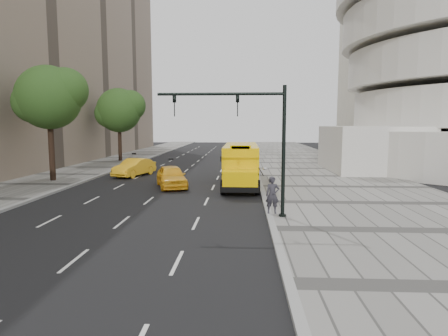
{
  "coord_description": "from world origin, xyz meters",
  "views": [
    {
      "loc": [
        4.68,
        -26.91,
        4.56
      ],
      "look_at": [
        3.5,
        -4.0,
        1.9
      ],
      "focal_mm": 30.0,
      "sensor_mm": 36.0,
      "label": 1
    }
  ],
  "objects_px": {
    "pedestrian": "(272,195)",
    "taxi_far": "(134,167)",
    "taxi_near": "(171,176)",
    "school_bus": "(241,161)",
    "traffic_signal": "(254,135)",
    "tree_c": "(120,110)",
    "tree_b": "(50,97)"
  },
  "relations": [
    {
      "from": "tree_b",
      "to": "school_bus",
      "type": "relative_size",
      "value": 0.79
    },
    {
      "from": "taxi_near",
      "to": "pedestrian",
      "type": "distance_m",
      "value": 10.75
    },
    {
      "from": "pedestrian",
      "to": "taxi_far",
      "type": "bearing_deg",
      "value": 125.12
    },
    {
      "from": "tree_b",
      "to": "tree_c",
      "type": "relative_size",
      "value": 1.02
    },
    {
      "from": "tree_b",
      "to": "taxi_far",
      "type": "relative_size",
      "value": 1.94
    },
    {
      "from": "tree_c",
      "to": "taxi_near",
      "type": "distance_m",
      "value": 21.67
    },
    {
      "from": "school_bus",
      "to": "traffic_signal",
      "type": "bearing_deg",
      "value": -86.45
    },
    {
      "from": "tree_b",
      "to": "taxi_near",
      "type": "relative_size",
      "value": 1.94
    },
    {
      "from": "pedestrian",
      "to": "taxi_near",
      "type": "bearing_deg",
      "value": 125.54
    },
    {
      "from": "tree_c",
      "to": "traffic_signal",
      "type": "bearing_deg",
      "value": -60.42
    },
    {
      "from": "school_bus",
      "to": "tree_c",
      "type": "bearing_deg",
      "value": 132.39
    },
    {
      "from": "traffic_signal",
      "to": "tree_b",
      "type": "bearing_deg",
      "value": 144.85
    },
    {
      "from": "school_bus",
      "to": "taxi_far",
      "type": "distance_m",
      "value": 10.21
    },
    {
      "from": "tree_b",
      "to": "taxi_near",
      "type": "xyz_separation_m",
      "value": [
        9.85,
        -2.01,
        -5.91
      ]
    },
    {
      "from": "taxi_near",
      "to": "pedestrian",
      "type": "height_order",
      "value": "pedestrian"
    },
    {
      "from": "taxi_far",
      "to": "school_bus",
      "type": "bearing_deg",
      "value": -2.78
    },
    {
      "from": "taxi_far",
      "to": "tree_c",
      "type": "bearing_deg",
      "value": 130.98
    },
    {
      "from": "taxi_near",
      "to": "taxi_far",
      "type": "xyz_separation_m",
      "value": [
        -4.44,
        5.77,
        -0.02
      ]
    },
    {
      "from": "tree_b",
      "to": "school_bus",
      "type": "bearing_deg",
      "value": 0.63
    },
    {
      "from": "tree_b",
      "to": "taxi_far",
      "type": "bearing_deg",
      "value": 34.85
    },
    {
      "from": "tree_c",
      "to": "traffic_signal",
      "type": "height_order",
      "value": "tree_c"
    },
    {
      "from": "taxi_far",
      "to": "traffic_signal",
      "type": "distance_m",
      "value": 18.23
    },
    {
      "from": "tree_b",
      "to": "pedestrian",
      "type": "distance_m",
      "value": 20.35
    },
    {
      "from": "school_bus",
      "to": "taxi_near",
      "type": "distance_m",
      "value": 5.59
    },
    {
      "from": "tree_c",
      "to": "taxi_near",
      "type": "bearing_deg",
      "value": -61.98
    },
    {
      "from": "tree_c",
      "to": "school_bus",
      "type": "relative_size",
      "value": 0.78
    },
    {
      "from": "taxi_near",
      "to": "traffic_signal",
      "type": "xyz_separation_m",
      "value": [
        5.75,
        -8.98,
        3.29
      ]
    },
    {
      "from": "tree_b",
      "to": "traffic_signal",
      "type": "xyz_separation_m",
      "value": [
        15.6,
        -10.98,
        -2.62
      ]
    },
    {
      "from": "pedestrian",
      "to": "traffic_signal",
      "type": "xyz_separation_m",
      "value": [
        -0.96,
        -0.58,
        3.01
      ]
    },
    {
      "from": "taxi_far",
      "to": "pedestrian",
      "type": "bearing_deg",
      "value": -33.81
    },
    {
      "from": "taxi_far",
      "to": "tree_b",
      "type": "bearing_deg",
      "value": -127.17
    },
    {
      "from": "tree_c",
      "to": "pedestrian",
      "type": "bearing_deg",
      "value": -58.39
    }
  ]
}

